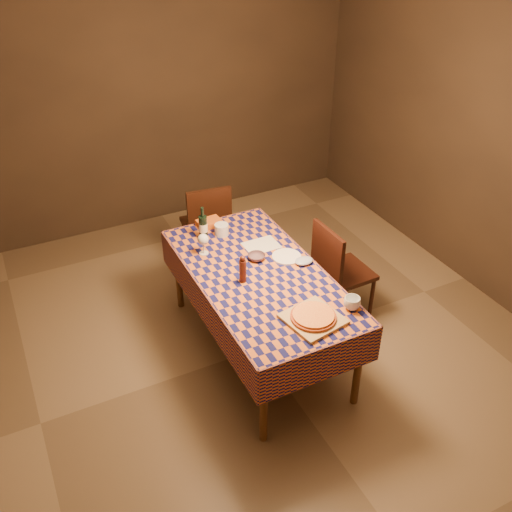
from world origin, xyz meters
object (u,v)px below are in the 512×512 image
object	(u,v)px
white_plate	(287,257)
pizza	(313,316)
dining_table	(259,282)
wine_bottle	(203,227)
bowl	(257,257)
cutting_board	(313,319)
chair_far	(207,223)
chair_right	(337,268)

from	to	relation	value
white_plate	pizza	bearing A→B (deg)	-105.65
dining_table	wine_bottle	size ratio (longest dim) A/B	6.39
bowl	pizza	bearing A→B (deg)	-88.94
cutting_board	chair_far	bearing A→B (deg)	89.85
wine_bottle	chair_far	size ratio (longest dim) A/B	0.31
bowl	chair_far	xyz separation A→B (m)	(0.02, 1.10, -0.27)
dining_table	pizza	size ratio (longest dim) A/B	5.78
pizza	chair_far	distance (m)	1.95
cutting_board	wine_bottle	xyz separation A→B (m)	(-0.27, 1.31, 0.10)
wine_bottle	cutting_board	bearing A→B (deg)	-78.49
dining_table	wine_bottle	world-z (taller)	wine_bottle
cutting_board	wine_bottle	world-z (taller)	wine_bottle
pizza	chair_far	bearing A→B (deg)	89.85
dining_table	bowl	distance (m)	0.22
wine_bottle	white_plate	distance (m)	0.74
pizza	bowl	distance (m)	0.83
cutting_board	chair_right	xyz separation A→B (m)	(0.70, 0.74, -0.26)
bowl	chair_right	bearing A→B (deg)	-7.50
chair_far	chair_right	xyz separation A→B (m)	(0.70, -1.19, 0.00)
wine_bottle	white_plate	size ratio (longest dim) A/B	1.24
dining_table	chair_far	bearing A→B (deg)	86.00
bowl	cutting_board	bearing A→B (deg)	-88.94
chair_far	dining_table	bearing A→B (deg)	-94.00
dining_table	bowl	world-z (taller)	bowl
pizza	bowl	bearing A→B (deg)	91.06
dining_table	chair_right	world-z (taller)	chair_right
wine_bottle	chair_far	xyz separation A→B (m)	(0.27, 0.62, -0.36)
cutting_board	white_plate	bearing A→B (deg)	74.35
dining_table	cutting_board	distance (m)	0.66
bowl	wine_bottle	bearing A→B (deg)	117.62
chair_far	wine_bottle	bearing A→B (deg)	-113.77
chair_right	dining_table	bearing A→B (deg)	-173.79
cutting_board	pizza	bearing A→B (deg)	-97.13
cutting_board	dining_table	bearing A→B (deg)	97.39
pizza	white_plate	xyz separation A→B (m)	(0.21, 0.75, -0.03)
white_plate	cutting_board	bearing A→B (deg)	-105.65
cutting_board	bowl	world-z (taller)	bowl
pizza	cutting_board	bearing A→B (deg)	82.87
bowl	chair_right	distance (m)	0.77
pizza	chair_far	world-z (taller)	chair_far
bowl	chair_far	distance (m)	1.13
white_plate	chair_far	xyz separation A→B (m)	(-0.21, 1.18, -0.25)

